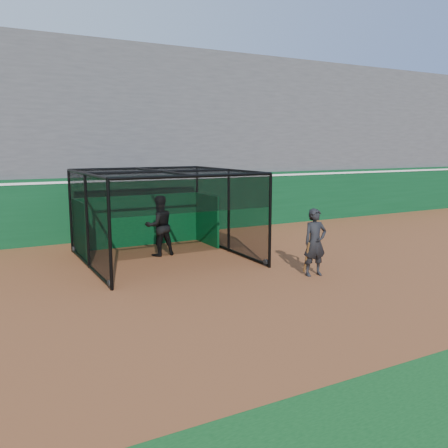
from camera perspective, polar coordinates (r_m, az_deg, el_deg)
name	(u,v)px	position (r m, az deg, el deg)	size (l,w,h in m)	color
ground	(233,291)	(12.34, 1.05, -8.06)	(120.00, 120.00, 0.00)	brown
outfield_wall	(131,206)	(19.78, -11.12, 2.18)	(50.00, 0.50, 2.50)	#0B3C1C
grandstand	(104,129)	(23.28, -14.19, 10.98)	(50.00, 7.85, 8.95)	#4C4C4F
batting_cage	(163,216)	(15.60, -7.35, 0.96)	(4.99, 5.29, 2.88)	black
batter	(159,226)	(16.20, -7.79, -0.21)	(1.00, 0.78, 2.06)	black
on_deck_player	(315,242)	(13.81, 10.88, -2.19)	(0.76, 0.55, 1.95)	black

